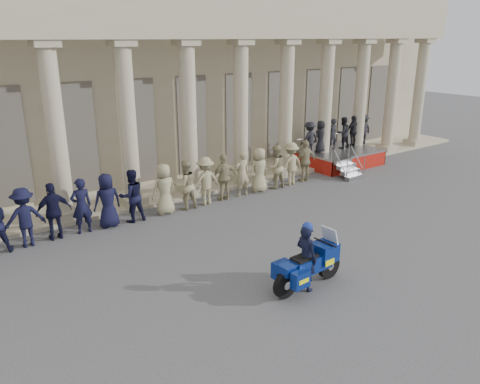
# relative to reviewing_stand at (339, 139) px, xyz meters

# --- Properties ---
(ground) EXTENTS (90.00, 90.00, 0.00)m
(ground) POSITION_rel_reviewing_stand_xyz_m (-10.02, -7.79, -1.36)
(ground) COLOR #48484A
(ground) RESTS_ON ground
(building) EXTENTS (40.00, 12.50, 9.00)m
(building) POSITION_rel_reviewing_stand_xyz_m (-10.02, 6.95, 3.17)
(building) COLOR tan
(building) RESTS_ON ground
(officer_rank) EXTENTS (21.34, 0.73, 1.94)m
(officer_rank) POSITION_rel_reviewing_stand_xyz_m (-13.29, -1.16, -0.39)
(officer_rank) COLOR black
(officer_rank) RESTS_ON ground
(reviewing_stand) EXTENTS (5.05, 3.88, 2.44)m
(reviewing_stand) POSITION_rel_reviewing_stand_xyz_m (0.00, 0.00, 0.00)
(reviewing_stand) COLOR gray
(reviewing_stand) RESTS_ON ground
(motorcycle) EXTENTS (2.40, 0.99, 1.54)m
(motorcycle) POSITION_rel_reviewing_stand_xyz_m (-10.09, -8.33, -0.69)
(motorcycle) COLOR black
(motorcycle) RESTS_ON ground
(rider) EXTENTS (0.47, 0.68, 1.90)m
(rider) POSITION_rel_reviewing_stand_xyz_m (-10.22, -8.34, -0.42)
(rider) COLOR black
(rider) RESTS_ON ground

